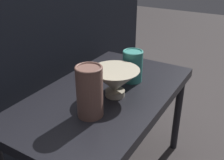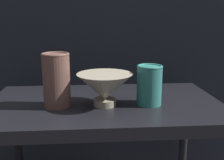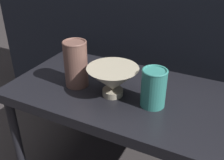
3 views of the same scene
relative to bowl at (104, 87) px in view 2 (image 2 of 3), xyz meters
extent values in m
cube|color=black|center=(0.00, 0.05, -0.08)|extent=(0.83, 0.47, 0.04)
cylinder|color=black|center=(-0.38, 0.25, -0.32)|extent=(0.04, 0.04, 0.43)
cylinder|color=black|center=(0.38, 0.25, -0.32)|extent=(0.04, 0.04, 0.43)
cube|color=black|center=(0.00, 0.61, -0.10)|extent=(1.82, 0.50, 0.87)
cylinder|color=#B2A88E|center=(0.00, 0.00, -0.05)|extent=(0.08, 0.08, 0.02)
cone|color=#B2A88E|center=(0.00, 0.00, 0.00)|extent=(0.19, 0.19, 0.09)
cylinder|color=brown|center=(-0.16, 0.00, 0.02)|extent=(0.09, 0.09, 0.18)
torus|color=brown|center=(-0.16, 0.00, 0.11)|extent=(0.09, 0.09, 0.01)
cylinder|color=teal|center=(0.15, 0.00, 0.00)|extent=(0.08, 0.08, 0.13)
torus|color=teal|center=(0.15, 0.00, 0.07)|extent=(0.09, 0.09, 0.01)
camera|label=1|loc=(-0.77, -0.45, 0.44)|focal=42.00mm
camera|label=2|loc=(-0.04, -0.85, 0.23)|focal=42.00mm
camera|label=3|loc=(0.37, -0.74, 0.45)|focal=42.00mm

